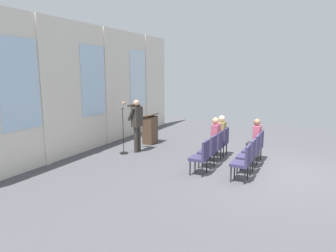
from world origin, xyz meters
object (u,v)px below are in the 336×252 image
object	(u,v)px
audience_r1_c3	(255,137)
chair_r0_c1	(209,150)
chair_r1_c2	(253,149)
mic_stand	(124,144)
chair_r0_c3	(223,140)
chair_r1_c1	(249,154)
chair_r0_c2	(216,145)
chair_r1_c0	(243,161)
lectern	(150,129)
chair_r1_c3	(257,144)
chair_r0_c0	(201,155)
audience_r0_c2	(214,137)
audience_r0_c3	(220,134)
speaker	(137,122)

from	to	relation	value
audience_r1_c3	chair_r0_c1	bearing A→B (deg)	142.19
chair_r0_c1	audience_r1_c3	size ratio (longest dim) A/B	0.72
chair_r1_c2	chair_r0_c1	bearing A→B (deg)	120.81
mic_stand	chair_r1_c2	distance (m)	4.19
chair_r0_c3	chair_r1_c1	distance (m)	1.71
chair_r0_c2	mic_stand	bearing A→B (deg)	99.42
chair_r1_c0	audience_r1_c3	bearing A→B (deg)	2.39
lectern	chair_r1_c3	size ratio (longest dim) A/B	1.23
chair_r0_c0	chair_r0_c2	size ratio (longest dim) A/B	1.00
chair_r0_c2	chair_r1_c3	world-z (taller)	same
audience_r0_c2	audience_r1_c3	size ratio (longest dim) A/B	1.04
chair_r1_c2	chair_r0_c3	bearing A→B (deg)	59.19
chair_r1_c1	audience_r1_c3	world-z (taller)	audience_r1_c3
chair_r1_c1	chair_r1_c2	xyz separation A→B (m)	(0.66, 0.00, 0.00)
audience_r0_c3	audience_r1_c3	bearing A→B (deg)	-90.00
chair_r0_c2	chair_r1_c0	world-z (taller)	same
chair_r0_c2	chair_r1_c1	distance (m)	1.28
lectern	chair_r1_c0	size ratio (longest dim) A/B	1.23
chair_r0_c2	chair_r1_c3	bearing A→B (deg)	-59.19
chair_r1_c1	chair_r1_c2	world-z (taller)	same
chair_r1_c0	audience_r1_c3	distance (m)	1.98
audience_r0_c2	lectern	bearing A→B (deg)	68.87
mic_stand	chair_r0_c3	world-z (taller)	mic_stand
speaker	chair_r1_c0	xyz separation A→B (m)	(-1.21, -3.88, -0.51)
chair_r0_c0	chair_r1_c1	world-z (taller)	same
chair_r0_c3	audience_r1_c3	xyz separation A→B (m)	(-0.00, -1.02, 0.19)
audience_r1_c3	chair_r0_c3	bearing A→B (deg)	90.00
lectern	chair_r1_c1	world-z (taller)	lectern
mic_stand	chair_r0_c1	distance (m)	3.07
chair_r0_c1	speaker	bearing A→B (deg)	78.75
audience_r0_c3	chair_r1_c1	distance (m)	1.78
chair_r0_c2	chair_r0_c3	xyz separation A→B (m)	(0.66, 0.00, 0.00)
audience_r1_c3	chair_r0_c0	bearing A→B (deg)	152.65
speaker	mic_stand	distance (m)	0.86
chair_r0_c1	chair_r1_c1	distance (m)	1.10
chair_r0_c1	chair_r1_c0	distance (m)	1.28
lectern	chair_r0_c0	xyz separation A→B (m)	(-2.42, -2.95, -0.02)
chair_r0_c0	chair_r0_c3	xyz separation A→B (m)	(1.97, 0.00, 0.00)
audience_r0_c2	audience_r1_c3	distance (m)	1.28
chair_r1_c3	lectern	bearing A→B (deg)	83.59
speaker	chair_r0_c1	distance (m)	2.88
chair_r1_c0	chair_r0_c2	bearing A→B (deg)	39.98
mic_stand	audience_r1_c3	xyz separation A→B (m)	(1.16, -4.07, 0.39)
chair_r0_c0	audience_r0_c2	bearing A→B (deg)	3.44
speaker	chair_r0_c0	bearing A→B (deg)	-113.50
speaker	audience_r0_c3	world-z (taller)	speaker
chair_r1_c2	chair_r1_c0	bearing A→B (deg)	180.00
chair_r0_c3	chair_r1_c2	size ratio (longest dim) A/B	1.00
lectern	chair_r0_c2	bearing A→B (deg)	-110.61
chair_r0_c1	chair_r0_c3	world-z (taller)	same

